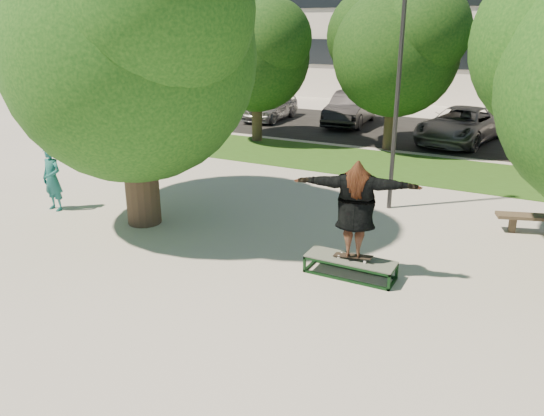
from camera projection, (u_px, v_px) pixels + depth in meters
The scene contains 13 objects.
ground at pixel (273, 272), 10.85m from camera, with size 120.00×120.00×0.00m, color #9E9B91.
grass_strip at pixel (425, 169), 18.35m from camera, with size 30.00×4.00×0.02m, color #264714.
asphalt_strip at pixel (434, 134), 24.22m from camera, with size 40.00×8.00×0.01m, color black.
tree_left at pixel (130, 41), 12.17m from camera, with size 6.96×5.95×7.12m.
bg_tree_left at pixel (256, 51), 21.74m from camera, with size 5.28×4.51×5.77m.
bg_tree_mid at pixel (395, 45), 20.08m from camera, with size 5.76×4.92×6.24m.
lamppost at pixel (398, 92), 13.54m from camera, with size 0.25×0.15×6.11m.
grind_box at pixel (350, 267), 10.62m from camera, with size 1.80×0.60×0.38m.
skater_rig at pixel (356, 209), 10.19m from camera, with size 2.48×1.22×2.03m.
bystander at pixel (52, 179), 14.16m from camera, with size 0.64×0.42×1.76m, color #175958.
car_silver_a at pixel (271, 106), 27.55m from camera, with size 1.69×4.20×1.43m, color #9D9DA1.
car_dark at pixel (351, 108), 26.22m from camera, with size 1.69×4.86×1.60m, color black.
car_grey at pixel (461, 125), 22.26m from camera, with size 2.45×5.32×1.48m, color slate.
Camera 1 is at (4.53, -8.69, 4.83)m, focal length 35.00 mm.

